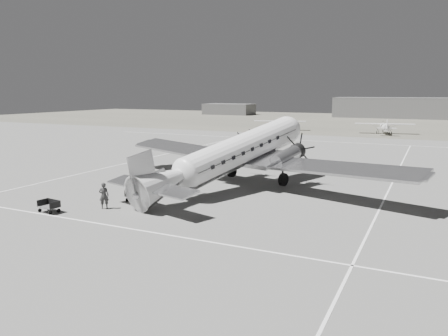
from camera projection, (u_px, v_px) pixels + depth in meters
ground at (242, 188)px, 39.16m from camera, size 260.00×260.00×0.00m
taxi_line_near at (151, 232)px, 26.73m from camera, size 60.00×0.15×0.01m
taxi_line_right at (383, 202)px, 34.04m from camera, size 0.15×80.00×0.01m
taxi_line_left at (144, 159)px, 55.72m from camera, size 0.15×60.00×0.01m
taxi_line_horizon at (334, 142)px, 74.67m from camera, size 90.00×0.15×0.01m
grass_infield at (375, 122)px, 123.49m from camera, size 260.00×90.00×0.01m
hangar_main at (401, 108)px, 142.98m from camera, size 42.00×14.00×6.60m
shed_secondary at (229, 109)px, 164.38m from camera, size 18.00×10.00×4.00m
dc3_airliner at (234, 156)px, 38.14m from camera, size 36.18×29.63×5.98m
light_plane_left at (279, 125)px, 97.20m from camera, size 13.63×12.08×2.41m
light_plane_right at (384, 128)px, 88.77m from camera, size 13.27×11.52×2.42m
baggage_cart_near at (136, 196)px, 34.21m from camera, size 1.64×1.17×0.92m
baggage_cart_far at (49, 206)px, 31.10m from camera, size 1.68×1.28×0.88m
ground_crew at (104, 196)px, 32.00m from camera, size 0.85×0.78×1.96m
ramp_agent at (159, 187)px, 35.88m from camera, size 0.85×0.92×1.50m
passenger at (170, 183)px, 36.75m from camera, size 0.84×1.05×1.87m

